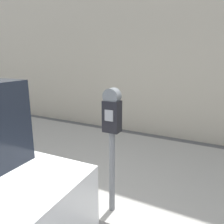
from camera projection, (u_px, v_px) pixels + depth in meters
sidewalk at (117, 163)px, 3.87m from camera, size 24.00×2.80×0.12m
building_facade at (158, 0)px, 4.91m from camera, size 24.00×0.30×6.29m
parking_meter at (112, 130)px, 2.37m from camera, size 0.18×0.14×1.46m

